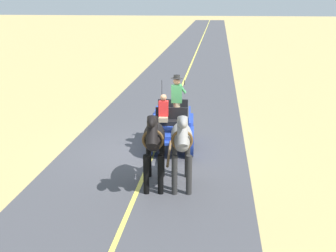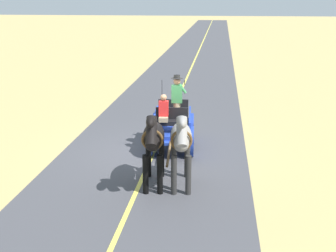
% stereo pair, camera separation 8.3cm
% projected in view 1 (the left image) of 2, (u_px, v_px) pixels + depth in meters
% --- Properties ---
extents(ground_plane, '(200.00, 200.00, 0.00)m').
position_uv_depth(ground_plane, '(154.00, 152.00, 13.94)').
color(ground_plane, tan).
extents(road_surface, '(5.95, 160.00, 0.01)m').
position_uv_depth(road_surface, '(154.00, 152.00, 13.93)').
color(road_surface, '#424247').
rests_on(road_surface, ground).
extents(road_centre_stripe, '(0.12, 160.00, 0.00)m').
position_uv_depth(road_centre_stripe, '(154.00, 151.00, 13.93)').
color(road_centre_stripe, '#DBCC4C').
rests_on(road_centre_stripe, road_surface).
extents(horse_drawn_carriage, '(1.57, 4.52, 2.50)m').
position_uv_depth(horse_drawn_carriage, '(172.00, 124.00, 14.05)').
color(horse_drawn_carriage, '#1E3899').
rests_on(horse_drawn_carriage, ground).
extents(horse_near_side, '(0.73, 2.14, 2.21)m').
position_uv_depth(horse_near_side, '(182.00, 140.00, 10.99)').
color(horse_near_side, gray).
rests_on(horse_near_side, ground).
extents(horse_off_side, '(0.71, 2.14, 2.21)m').
position_uv_depth(horse_off_side, '(154.00, 139.00, 11.02)').
color(horse_off_side, black).
rests_on(horse_off_side, ground).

